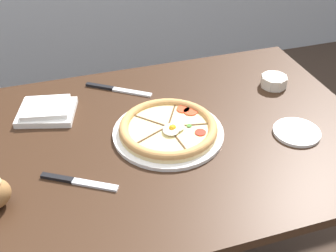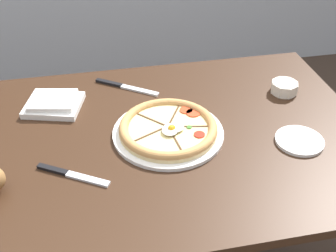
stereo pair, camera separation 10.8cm
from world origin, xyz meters
TOP-DOWN VIEW (x-y plane):
  - dining_table at (0.00, 0.00)m, footprint 1.35×0.87m
  - pizza at (0.06, 0.00)m, footprint 0.33×0.33m
  - ramekin_bowl at (0.50, 0.15)m, footprint 0.09×0.09m
  - napkin_folded at (-0.28, 0.22)m, footprint 0.21×0.19m
  - knife_main at (-0.03, 0.29)m, footprint 0.21×0.15m
  - knife_spare at (-0.23, -0.13)m, footprint 0.19×0.13m
  - side_saucer at (0.43, -0.11)m, footprint 0.14×0.14m

SIDE VIEW (x-z plane):
  - dining_table at x=0.00m, z-range 0.27..1.01m
  - knife_spare at x=-0.23m, z-range 0.74..0.75m
  - knife_main at x=-0.03m, z-range 0.74..0.75m
  - side_saucer at x=0.43m, z-range 0.74..0.75m
  - napkin_folded at x=-0.28m, z-range 0.74..0.78m
  - pizza at x=0.06m, z-range 0.74..0.79m
  - ramekin_bowl at x=0.50m, z-range 0.74..0.78m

